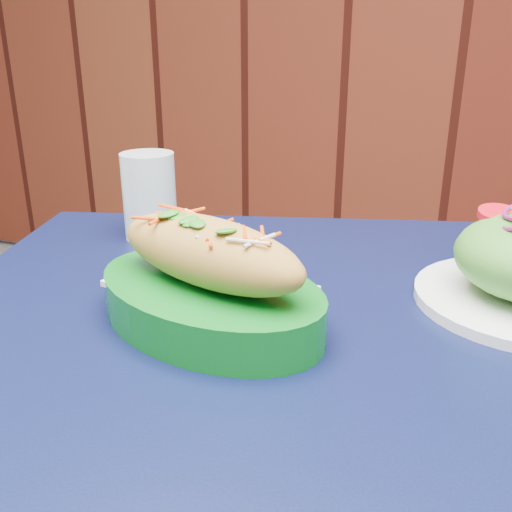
% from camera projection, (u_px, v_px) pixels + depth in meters
% --- Properties ---
extents(cafe_table, '(1.00, 1.00, 0.75)m').
position_uv_depth(cafe_table, '(292.00, 413.00, 0.59)').
color(cafe_table, black).
rests_on(cafe_table, ground).
extents(banh_mi_basket, '(0.30, 0.24, 0.12)m').
position_uv_depth(banh_mi_basket, '(209.00, 281.00, 0.57)').
color(banh_mi_basket, '#096619').
rests_on(banh_mi_basket, cafe_table).
extents(water_glass, '(0.08, 0.08, 0.12)m').
position_uv_depth(water_glass, '(149.00, 196.00, 0.82)').
color(water_glass, silver).
rests_on(water_glass, cafe_table).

